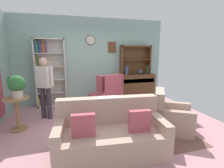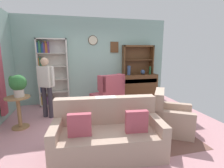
{
  "view_description": "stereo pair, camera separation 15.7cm",
  "coord_description": "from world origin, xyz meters",
  "px_view_note": "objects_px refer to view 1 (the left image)",
  "views": [
    {
      "loc": [
        -0.97,
        -3.49,
        1.7
      ],
      "look_at": [
        0.1,
        0.2,
        0.95
      ],
      "focal_mm": 26.56,
      "sensor_mm": 36.0,
      "label": 1
    },
    {
      "loc": [
        -0.82,
        -3.53,
        1.7
      ],
      "look_at": [
        0.1,
        0.2,
        0.95
      ],
      "focal_mm": 26.56,
      "sensor_mm": 36.0,
      "label": 2
    }
  ],
  "objects_px": {
    "bookshelf": "(48,74)",
    "vase_round": "(140,72)",
    "couch_floral": "(111,135)",
    "armchair_floral": "(171,117)",
    "potted_plant_large": "(16,85)",
    "sideboard_hutch": "(135,56)",
    "plant_stand": "(17,110)",
    "vase_tall": "(127,70)",
    "wingback_chair": "(107,96)",
    "bottle_wine": "(147,70)",
    "person_reading": "(45,84)",
    "sideboard": "(136,85)"
  },
  "relations": [
    {
      "from": "armchair_floral",
      "to": "potted_plant_large",
      "type": "bearing_deg",
      "value": 163.19
    },
    {
      "from": "sideboard_hutch",
      "to": "potted_plant_large",
      "type": "bearing_deg",
      "value": -155.27
    },
    {
      "from": "potted_plant_large",
      "to": "bottle_wine",
      "type": "bearing_deg",
      "value": 19.88
    },
    {
      "from": "couch_floral",
      "to": "vase_round",
      "type": "bearing_deg",
      "value": 56.06
    },
    {
      "from": "vase_round",
      "to": "couch_floral",
      "type": "xyz_separation_m",
      "value": [
        -1.87,
        -2.78,
        -0.69
      ]
    },
    {
      "from": "bookshelf",
      "to": "bottle_wine",
      "type": "distance_m",
      "value": 3.31
    },
    {
      "from": "bottle_wine",
      "to": "person_reading",
      "type": "bearing_deg",
      "value": -165.26
    },
    {
      "from": "bottle_wine",
      "to": "plant_stand",
      "type": "relative_size",
      "value": 0.39
    },
    {
      "from": "wingback_chair",
      "to": "vase_round",
      "type": "bearing_deg",
      "value": 23.6
    },
    {
      "from": "armchair_floral",
      "to": "potted_plant_large",
      "type": "height_order",
      "value": "potted_plant_large"
    },
    {
      "from": "bookshelf",
      "to": "armchair_floral",
      "type": "distance_m",
      "value": 3.74
    },
    {
      "from": "potted_plant_large",
      "to": "plant_stand",
      "type": "bearing_deg",
      "value": -167.04
    },
    {
      "from": "couch_floral",
      "to": "person_reading",
      "type": "xyz_separation_m",
      "value": [
        -1.19,
        1.88,
        0.59
      ]
    },
    {
      "from": "sideboard",
      "to": "couch_floral",
      "type": "bearing_deg",
      "value": -121.45
    },
    {
      "from": "sideboard_hutch",
      "to": "bottle_wine",
      "type": "height_order",
      "value": "sideboard_hutch"
    },
    {
      "from": "potted_plant_large",
      "to": "sideboard_hutch",
      "type": "bearing_deg",
      "value": 24.73
    },
    {
      "from": "vase_tall",
      "to": "potted_plant_large",
      "type": "bearing_deg",
      "value": -155.43
    },
    {
      "from": "plant_stand",
      "to": "potted_plant_large",
      "type": "relative_size",
      "value": 1.5
    },
    {
      "from": "couch_floral",
      "to": "bottle_wine",
      "type": "bearing_deg",
      "value": 52.3
    },
    {
      "from": "person_reading",
      "to": "bookshelf",
      "type": "bearing_deg",
      "value": 89.29
    },
    {
      "from": "couch_floral",
      "to": "armchair_floral",
      "type": "distance_m",
      "value": 1.54
    },
    {
      "from": "vase_tall",
      "to": "vase_round",
      "type": "relative_size",
      "value": 1.85
    },
    {
      "from": "sideboard",
      "to": "bookshelf",
      "type": "bearing_deg",
      "value": 178.33
    },
    {
      "from": "vase_tall",
      "to": "person_reading",
      "type": "height_order",
      "value": "person_reading"
    },
    {
      "from": "bookshelf",
      "to": "vase_round",
      "type": "bearing_deg",
      "value": -2.85
    },
    {
      "from": "vase_tall",
      "to": "potted_plant_large",
      "type": "xyz_separation_m",
      "value": [
        -3.04,
        -1.39,
        -0.07
      ]
    },
    {
      "from": "armchair_floral",
      "to": "plant_stand",
      "type": "distance_m",
      "value": 3.35
    },
    {
      "from": "sideboard_hutch",
      "to": "vase_tall",
      "type": "distance_m",
      "value": 0.65
    },
    {
      "from": "sideboard_hutch",
      "to": "vase_tall",
      "type": "bearing_deg",
      "value": -154.11
    },
    {
      "from": "couch_floral",
      "to": "vase_tall",
      "type": "bearing_deg",
      "value": 63.97
    },
    {
      "from": "vase_tall",
      "to": "couch_floral",
      "type": "bearing_deg",
      "value": -116.03
    },
    {
      "from": "wingback_chair",
      "to": "potted_plant_large",
      "type": "distance_m",
      "value": 2.42
    },
    {
      "from": "sideboard_hutch",
      "to": "bookshelf",
      "type": "bearing_deg",
      "value": -179.53
    },
    {
      "from": "vase_round",
      "to": "person_reading",
      "type": "xyz_separation_m",
      "value": [
        -3.06,
        -0.9,
        -0.1
      ]
    },
    {
      "from": "sideboard",
      "to": "wingback_chair",
      "type": "xyz_separation_m",
      "value": [
        -1.24,
        -0.66,
        -0.13
      ]
    },
    {
      "from": "vase_round",
      "to": "plant_stand",
      "type": "distance_m",
      "value": 3.91
    },
    {
      "from": "sideboard_hutch",
      "to": "plant_stand",
      "type": "bearing_deg",
      "value": -155.39
    },
    {
      "from": "person_reading",
      "to": "bottle_wine",
      "type": "bearing_deg",
      "value": 14.74
    },
    {
      "from": "potted_plant_large",
      "to": "vase_round",
      "type": "bearing_deg",
      "value": 21.52
    },
    {
      "from": "sideboard_hutch",
      "to": "couch_floral",
      "type": "bearing_deg",
      "value": -120.5
    },
    {
      "from": "vase_round",
      "to": "person_reading",
      "type": "height_order",
      "value": "person_reading"
    },
    {
      "from": "vase_round",
      "to": "person_reading",
      "type": "relative_size",
      "value": 0.11
    },
    {
      "from": "vase_round",
      "to": "wingback_chair",
      "type": "xyz_separation_m",
      "value": [
        -1.37,
        -0.6,
        -0.62
      ]
    },
    {
      "from": "person_reading",
      "to": "vase_round",
      "type": "bearing_deg",
      "value": 16.32
    },
    {
      "from": "sideboard_hutch",
      "to": "vase_tall",
      "type": "xyz_separation_m",
      "value": [
        -0.39,
        -0.19,
        -0.48
      ]
    },
    {
      "from": "couch_floral",
      "to": "person_reading",
      "type": "relative_size",
      "value": 1.2
    },
    {
      "from": "sideboard",
      "to": "plant_stand",
      "type": "height_order",
      "value": "sideboard"
    },
    {
      "from": "potted_plant_large",
      "to": "person_reading",
      "type": "height_order",
      "value": "person_reading"
    },
    {
      "from": "wingback_chair",
      "to": "person_reading",
      "type": "xyz_separation_m",
      "value": [
        -1.69,
        -0.3,
        0.52
      ]
    },
    {
      "from": "armchair_floral",
      "to": "plant_stand",
      "type": "bearing_deg",
      "value": 163.52
    }
  ]
}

